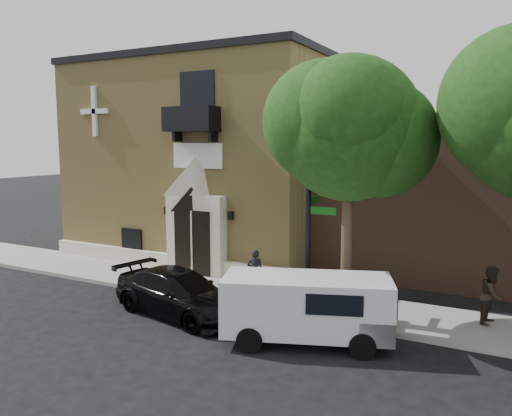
{
  "coord_description": "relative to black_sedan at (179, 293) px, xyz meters",
  "views": [
    {
      "loc": [
        10.43,
        -13.61,
        5.42
      ],
      "look_at": [
        2.14,
        2.0,
        3.1
      ],
      "focal_mm": 35.0,
      "sensor_mm": 36.0,
      "label": 1
    }
  ],
  "objects": [
    {
      "name": "pedestrian_far",
      "position": [
        8.78,
        3.36,
        0.3
      ],
      "size": [
        0.8,
        0.95,
        1.71
      ],
      "primitive_type": "imported",
      "rotation": [
        0.0,
        0.0,
        1.37
      ],
      "color": "#2D251E",
      "rests_on": "sidewalk"
    },
    {
      "name": "cargo_van",
      "position": [
        4.57,
        -0.13,
        0.32
      ],
      "size": [
        4.83,
        3.23,
        1.84
      ],
      "rotation": [
        0.0,
        0.0,
        0.35
      ],
      "color": "silver",
      "rests_on": "ground"
    },
    {
      "name": "dumpster",
      "position": [
        4.57,
        1.72,
        0.03
      ],
      "size": [
        1.8,
        1.05,
        1.16
      ],
      "rotation": [
        0.0,
        0.0,
        0.02
      ],
      "color": "#0F371E",
      "rests_on": "sidewalk"
    },
    {
      "name": "fire_hydrant",
      "position": [
        5.5,
        1.75,
        -0.19
      ],
      "size": [
        0.43,
        0.34,
        0.75
      ],
      "color": "#BB3E1A",
      "rests_on": "sidewalk"
    },
    {
      "name": "street_sign",
      "position": [
        3.63,
        1.83,
        2.58
      ],
      "size": [
        0.99,
        0.99,
        6.24
      ],
      "rotation": [
        0.0,
        0.0,
        -0.01
      ],
      "color": "black",
      "rests_on": "sidewalk"
    },
    {
      "name": "planter",
      "position": [
        -2.12,
        3.93,
        -0.18
      ],
      "size": [
        0.7,
        0.61,
        0.75
      ],
      "primitive_type": "imported",
      "rotation": [
        0.0,
        0.0,
        0.05
      ],
      "color": "#4C6131",
      "rests_on": "sidewalk"
    },
    {
      "name": "street_tree_left",
      "position": [
        4.9,
        1.63,
        5.16
      ],
      "size": [
        4.97,
        4.38,
        7.77
      ],
      "color": "#38281C",
      "rests_on": "sidewalk"
    },
    {
      "name": "sidewalk",
      "position": [
        -0.13,
        2.79,
        -0.63
      ],
      "size": [
        42.0,
        3.0,
        0.15
      ],
      "primitive_type": "cube",
      "color": "gray",
      "rests_on": "ground"
    },
    {
      "name": "black_sedan",
      "position": [
        0.0,
        0.0,
        0.0
      ],
      "size": [
        5.17,
        2.94,
        1.41
      ],
      "primitive_type": "imported",
      "rotation": [
        0.0,
        0.0,
        1.36
      ],
      "color": "black",
      "rests_on": "ground"
    },
    {
      "name": "church",
      "position": [
        -4.12,
        9.24,
        3.93
      ],
      "size": [
        12.2,
        11.01,
        9.3
      ],
      "color": "tan",
      "rests_on": "ground"
    },
    {
      "name": "ground",
      "position": [
        -1.13,
        1.29,
        -0.71
      ],
      "size": [
        120.0,
        120.0,
        0.0
      ],
      "primitive_type": "plane",
      "color": "black",
      "rests_on": "ground"
    },
    {
      "name": "pedestrian_near",
      "position": [
        1.31,
        2.65,
        0.24
      ],
      "size": [
        0.67,
        0.53,
        1.59
      ],
      "primitive_type": "imported",
      "rotation": [
        0.0,
        0.0,
        3.44
      ],
      "color": "black",
      "rests_on": "sidewalk"
    }
  ]
}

